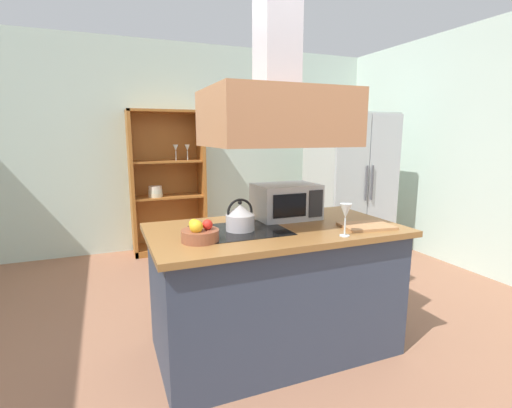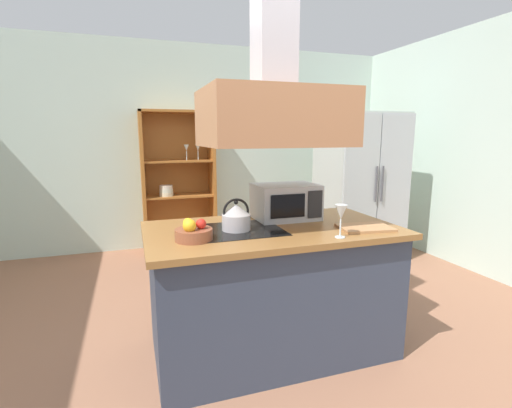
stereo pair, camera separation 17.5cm
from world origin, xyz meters
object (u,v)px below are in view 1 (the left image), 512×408
(wine_glass_on_counter, at_px, (346,212))
(kettle, at_px, (240,217))
(microwave, at_px, (286,201))
(dish_cabinet, at_px, (167,190))
(fruit_bowl, at_px, (200,233))
(cutting_board, at_px, (366,226))
(refrigerator, at_px, (349,186))

(wine_glass_on_counter, bearing_deg, kettle, 146.16)
(kettle, distance_m, microwave, 0.50)
(dish_cabinet, distance_m, fruit_bowl, 2.82)
(cutting_board, xyz_separation_m, fruit_bowl, (-1.14, 0.09, 0.04))
(dish_cabinet, relative_size, wine_glass_on_counter, 8.86)
(microwave, relative_size, wine_glass_on_counter, 2.23)
(wine_glass_on_counter, distance_m, fruit_bowl, 0.90)
(kettle, bearing_deg, microwave, 26.47)
(refrigerator, distance_m, fruit_bowl, 2.88)
(refrigerator, height_order, dish_cabinet, dish_cabinet)
(dish_cabinet, height_order, cutting_board, dish_cabinet)
(dish_cabinet, xyz_separation_m, fruit_bowl, (-0.24, -2.80, 0.14))
(refrigerator, xyz_separation_m, cutting_board, (-1.17, -1.82, 0.02))
(refrigerator, bearing_deg, dish_cabinet, 152.37)
(cutting_board, bearing_deg, dish_cabinet, 107.13)
(fruit_bowl, bearing_deg, microwave, 26.22)
(dish_cabinet, bearing_deg, wine_glass_on_counter, -78.42)
(fruit_bowl, bearing_deg, wine_glass_on_counter, -14.62)
(refrigerator, bearing_deg, wine_glass_on_counter, -126.46)
(refrigerator, distance_m, cutting_board, 2.16)
(fruit_bowl, bearing_deg, cutting_board, -4.70)
(dish_cabinet, relative_size, microwave, 3.97)
(refrigerator, relative_size, wine_glass_on_counter, 8.63)
(dish_cabinet, height_order, wine_glass_on_counter, dish_cabinet)
(refrigerator, relative_size, cutting_board, 5.23)
(kettle, bearing_deg, dish_cabinet, 91.35)
(refrigerator, distance_m, kettle, 2.55)
(refrigerator, relative_size, microwave, 3.87)
(refrigerator, bearing_deg, microwave, -138.91)
(cutting_board, bearing_deg, fruit_bowl, 175.30)
(refrigerator, distance_m, microwave, 2.06)
(cutting_board, relative_size, microwave, 0.74)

